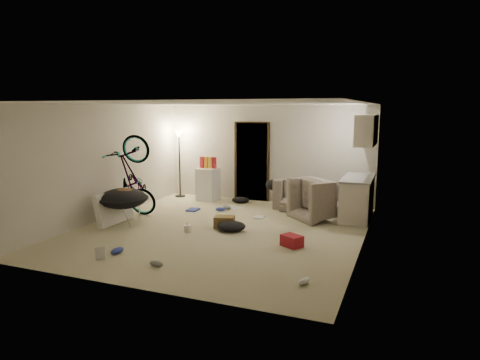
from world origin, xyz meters
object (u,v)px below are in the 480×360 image
at_px(floor_lamp, 179,149).
at_px(saucer_chair, 123,203).
at_px(tv_box, 114,207).
at_px(drink_case_b, 292,241).
at_px(juicer, 187,228).
at_px(bicycle, 133,194).
at_px(sofa, 314,199).
at_px(mini_fridge, 208,184).
at_px(kitchen_counter, 357,199).
at_px(armchair, 324,204).
at_px(drink_case_a, 224,222).

relative_size(floor_lamp, saucer_chair, 1.70).
distance_m(tv_box, drink_case_b, 3.91).
relative_size(drink_case_b, juicer, 1.73).
distance_m(bicycle, tv_box, 0.72).
relative_size(floor_lamp, sofa, 0.98).
relative_size(sofa, juicer, 9.14).
distance_m(mini_fridge, saucer_chair, 2.92).
distance_m(saucer_chair, drink_case_b, 3.70).
bearing_deg(sofa, saucer_chair, 38.86).
xyz_separation_m(floor_lamp, mini_fridge, (0.90, -0.10, -0.88)).
bearing_deg(bicycle, juicer, -119.40).
height_order(kitchen_counter, tv_box, kitchen_counter).
height_order(kitchen_counter, sofa, kitchen_counter).
bearing_deg(saucer_chair, armchair, 28.06).
xyz_separation_m(sofa, armchair, (0.37, -0.72, 0.06)).
height_order(mini_fridge, drink_case_b, mini_fridge).
xyz_separation_m(kitchen_counter, bicycle, (-4.73, -1.64, 0.05)).
bearing_deg(drink_case_b, juicer, -153.47).
bearing_deg(sofa, drink_case_a, 58.67).
bearing_deg(sofa, tv_box, 37.45).
xyz_separation_m(saucer_chair, juicer, (1.54, -0.05, -0.37)).
height_order(sofa, mini_fridge, mini_fridge).
relative_size(kitchen_counter, tv_box, 1.44).
xyz_separation_m(armchair, bicycle, (-4.04, -1.37, 0.16)).
height_order(drink_case_b, juicer, same).
distance_m(bicycle, mini_fridge, 2.34).
distance_m(kitchen_counter, armchair, 0.75).
distance_m(bicycle, saucer_chair, 0.71).
distance_m(kitchen_counter, drink_case_a, 3.03).
height_order(mini_fridge, drink_case_a, mini_fridge).
xyz_separation_m(tv_box, drink_case_b, (3.90, -0.13, -0.24)).
relative_size(bicycle, juicer, 9.25).
relative_size(mini_fridge, drink_case_a, 2.09).
height_order(floor_lamp, juicer, floor_lamp).
distance_m(kitchen_counter, juicer, 3.81).
bearing_deg(armchair, juicer, 86.33).
distance_m(sofa, armchair, 0.82).
height_order(bicycle, saucer_chair, bicycle).
bearing_deg(tv_box, mini_fridge, 75.01).
bearing_deg(armchair, tv_box, 71.04).
bearing_deg(sofa, floor_lamp, -2.85).
distance_m(saucer_chair, juicer, 1.58).
bearing_deg(tv_box, juicer, 0.04).
height_order(floor_lamp, drink_case_a, floor_lamp).
height_order(floor_lamp, bicycle, floor_lamp).
bearing_deg(bicycle, drink_case_a, -100.77).
xyz_separation_m(bicycle, mini_fridge, (0.80, 2.19, -0.07)).
bearing_deg(drink_case_a, juicer, -147.19).
bearing_deg(saucer_chair, tv_box, -172.23).
xyz_separation_m(kitchen_counter, drink_case_a, (-2.43, -1.78, -0.32)).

